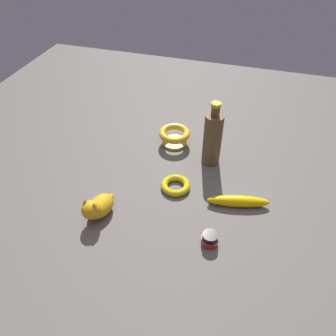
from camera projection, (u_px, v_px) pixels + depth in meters
The scene contains 7 objects.
ground at pixel (168, 188), 1.09m from camera, with size 2.00×2.00×0.00m, color #5B5651.
bowl at pixel (175, 135), 1.24m from camera, with size 0.12×0.12×0.06m.
banana at pixel (238, 201), 1.02m from camera, with size 0.19×0.04×0.04m, color #E7BA05.
cat_figurine at pixel (97, 207), 0.98m from camera, with size 0.14×0.08×0.09m.
nail_polish_jar at pixel (210, 239), 0.91m from camera, with size 0.05×0.05×0.04m.
bottle_tall at pixel (213, 138), 1.12m from camera, with size 0.06×0.06×0.24m.
bangle at pixel (176, 185), 1.08m from camera, with size 0.10×0.10×0.02m, color gold.
Camera 1 is at (0.74, 0.22, 0.77)m, focal length 35.67 mm.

